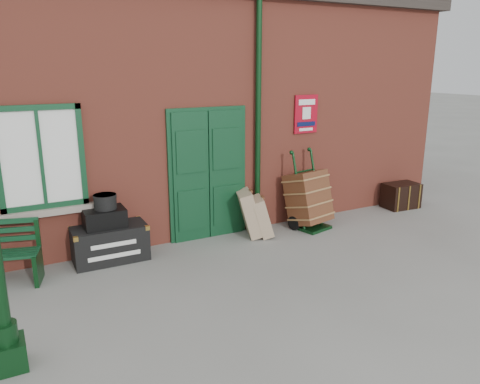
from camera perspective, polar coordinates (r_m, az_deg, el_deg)
ground at (r=7.25m, az=3.26°, el=-8.62°), size 80.00×80.00×0.00m
station_building at (r=9.81m, az=-7.35°, el=10.63°), size 10.30×4.30×4.36m
houdini_trunk at (r=7.52m, az=-15.59°, el=-5.99°), size 1.12×0.62×0.55m
strongbox at (r=7.38m, az=-16.20°, el=-3.02°), size 0.62×0.45×0.28m
hatbox at (r=7.31m, az=-16.11°, el=-1.14°), size 0.34×0.34×0.22m
suitcase_back at (r=8.21m, az=1.17°, el=-2.59°), size 0.60×0.68×0.83m
suitcase_front at (r=8.24m, az=2.60°, el=-2.98°), size 0.54×0.61×0.71m
porter_trolley at (r=8.70m, az=8.34°, el=-0.82°), size 0.83×0.87×1.41m
dark_trunk at (r=10.45m, az=19.02°, el=-0.40°), size 0.75×0.52×0.52m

